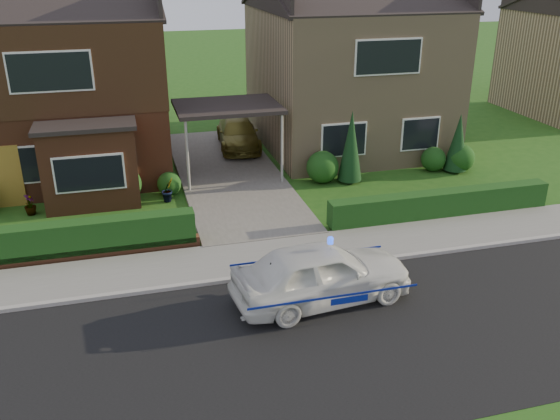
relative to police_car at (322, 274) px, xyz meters
name	(u,v)px	position (x,y,z in m)	size (l,w,h in m)	color
ground	(322,341)	(-0.51, -1.59, -0.75)	(120.00, 120.00, 0.00)	#1F5015
road	(322,341)	(-0.51, -1.59, -0.75)	(60.00, 6.00, 0.02)	black
kerb	(285,273)	(-0.51, 1.46, -0.69)	(60.00, 0.16, 0.12)	#9E9993
sidewalk	(275,255)	(-0.51, 2.51, -0.70)	(60.00, 2.00, 0.10)	slate
driveway	(230,174)	(-0.51, 9.41, -0.69)	(3.80, 12.00, 0.12)	#666059
house_left	(62,69)	(-6.29, 12.31, 3.07)	(7.50, 9.53, 7.25)	brown
house_right	(347,60)	(5.29, 12.40, 2.92)	(7.50, 8.06, 7.25)	tan
carport_link	(227,108)	(-0.51, 9.36, 1.91)	(3.80, 3.00, 2.77)	black
dwarf_wall	(59,257)	(-6.31, 3.71, -0.57)	(7.70, 0.25, 0.36)	brown
hedge_left	(61,260)	(-6.31, 3.86, -0.75)	(7.50, 0.55, 0.90)	#173410
hedge_right	(439,217)	(5.29, 3.76, -0.75)	(7.50, 0.55, 0.80)	#173410
shrub_left_mid	(122,184)	(-4.51, 7.71, -0.09)	(1.32, 1.32, 1.32)	#173410
shrub_left_near	(169,184)	(-2.91, 8.01, -0.33)	(0.84, 0.84, 0.84)	#173410
shrub_right_near	(323,167)	(2.69, 7.81, -0.15)	(1.20, 1.20, 1.20)	#173410
shrub_right_mid	(433,159)	(7.29, 7.91, -0.27)	(0.96, 0.96, 0.96)	#173410
shrub_right_far	(461,158)	(8.29, 7.61, -0.21)	(1.08, 1.08, 1.08)	#173410
conifer_a	(351,148)	(3.69, 7.61, 0.55)	(0.90, 0.90, 2.60)	black
conifer_b	(458,144)	(8.09, 7.61, 0.35)	(0.90, 0.90, 2.20)	black
police_car	(322,274)	(0.00, 0.00, 0.00)	(4.02, 4.53, 1.65)	silver
driveway_car	(238,133)	(0.49, 12.67, -0.03)	(1.66, 4.08, 1.18)	brown
potted_plant_b	(168,190)	(-3.01, 7.41, -0.33)	(0.46, 0.37, 0.83)	gray
potted_plant_c	(30,205)	(-7.43, 7.41, -0.41)	(0.38, 0.38, 0.68)	gray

